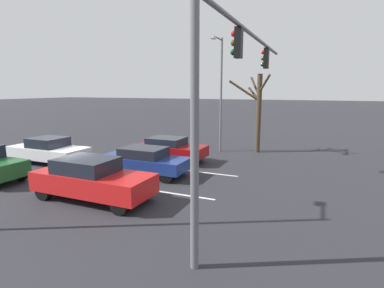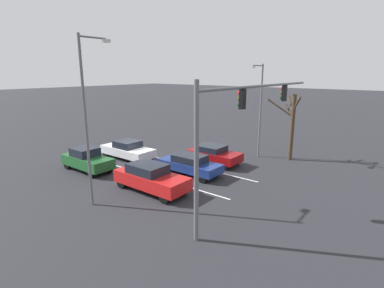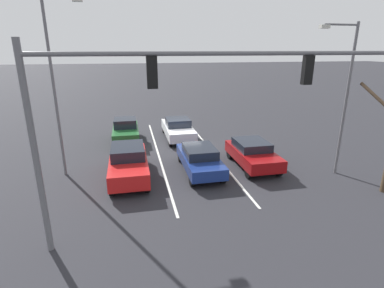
# 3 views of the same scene
# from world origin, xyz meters

# --- Properties ---
(ground_plane) EXTENTS (240.00, 240.00, 0.00)m
(ground_plane) POSITION_xyz_m (0.00, 0.00, 0.00)
(ground_plane) COLOR #28282D
(lane_stripe_left_divider) EXTENTS (0.12, 15.33, 0.01)m
(lane_stripe_left_divider) POSITION_xyz_m (-1.74, 1.66, 0.01)
(lane_stripe_left_divider) COLOR silver
(lane_stripe_left_divider) RESTS_ON ground_plane
(lane_stripe_center_divider) EXTENTS (0.12, 15.33, 0.01)m
(lane_stripe_center_divider) POSITION_xyz_m (1.74, 1.66, 0.01)
(lane_stripe_center_divider) COLOR silver
(lane_stripe_center_divider) RESTS_ON ground_plane
(car_red_rightlane_front) EXTENTS (1.87, 4.78, 1.64)m
(car_red_rightlane_front) POSITION_xyz_m (3.57, 4.90, 0.84)
(car_red_rightlane_front) COLOR red
(car_red_rightlane_front) RESTS_ON ground_plane
(car_maroon_leftlane_front) EXTENTS (1.94, 4.17, 1.44)m
(car_maroon_leftlane_front) POSITION_xyz_m (-3.29, 4.74, 0.77)
(car_maroon_leftlane_front) COLOR maroon
(car_maroon_leftlane_front) RESTS_ON ground_plane
(car_navy_midlane_front) EXTENTS (1.80, 4.55, 1.40)m
(car_navy_midlane_front) POSITION_xyz_m (-0.19, 4.87, 0.75)
(car_navy_midlane_front) COLOR navy
(car_navy_midlane_front) RESTS_ON ground_plane
(car_white_midlane_second) EXTENTS (1.90, 4.79, 1.52)m
(car_white_midlane_second) POSITION_xyz_m (-0.06, -1.55, 0.76)
(car_white_midlane_second) COLOR silver
(car_white_midlane_second) RESTS_ON ground_plane
(car_darkgreen_rightlane_second) EXTENTS (1.75, 4.20, 1.66)m
(car_darkgreen_rightlane_second) POSITION_xyz_m (3.71, -1.49, 0.82)
(car_darkgreen_rightlane_second) COLOR #1E5928
(car_darkgreen_rightlane_second) RESTS_ON ground_plane
(traffic_signal_gantry) EXTENTS (12.05, 0.37, 6.69)m
(traffic_signal_gantry) POSITION_xyz_m (2.51, 10.32, 4.97)
(traffic_signal_gantry) COLOR slate
(traffic_signal_gantry) RESTS_ON ground_plane
(street_lamp_right_shoulder) EXTENTS (1.81, 0.24, 8.76)m
(street_lamp_right_shoulder) POSITION_xyz_m (6.71, 3.81, 4.99)
(street_lamp_right_shoulder) COLOR slate
(street_lamp_right_shoulder) RESTS_ON ground_plane
(street_lamp_left_shoulder) EXTENTS (2.02, 0.24, 7.59)m
(street_lamp_left_shoulder) POSITION_xyz_m (-7.05, 6.60, 4.41)
(street_lamp_left_shoulder) COLOR slate
(street_lamp_left_shoulder) RESTS_ON ground_plane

